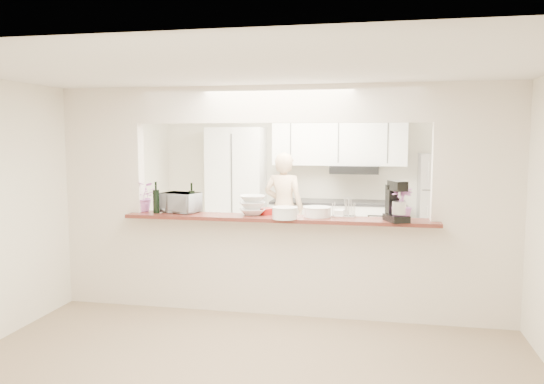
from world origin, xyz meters
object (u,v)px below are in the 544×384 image
(toaster_oven, at_px, (181,203))
(stand_mixer, at_px, (396,203))
(person, at_px, (284,209))
(refrigerator, at_px, (444,210))

(toaster_oven, xyz_separation_m, stand_mixer, (2.39, -0.19, 0.07))
(person, bearing_deg, stand_mixer, 130.93)
(refrigerator, xyz_separation_m, toaster_oven, (-3.20, -2.60, 0.35))
(refrigerator, xyz_separation_m, person, (-2.40, -0.35, 0.00))
(refrigerator, bearing_deg, stand_mixer, -106.12)
(stand_mixer, bearing_deg, toaster_oven, 175.53)
(refrigerator, height_order, stand_mixer, refrigerator)
(stand_mixer, height_order, person, person)
(refrigerator, bearing_deg, person, -171.69)
(refrigerator, relative_size, toaster_oven, 4.15)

